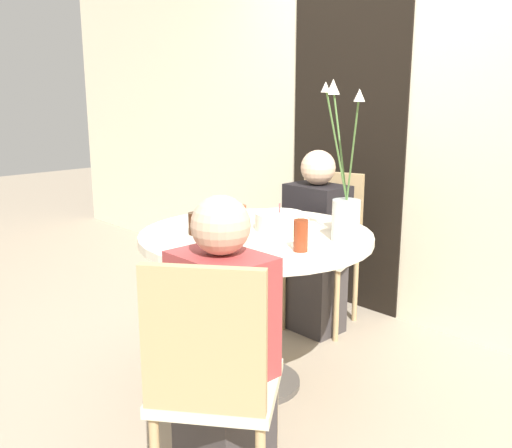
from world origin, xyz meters
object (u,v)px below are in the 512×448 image
at_px(drink_glass_0, 196,224).
at_px(person_guest, 316,248).
at_px(drink_glass_4, 340,216).
at_px(person_woman, 223,359).
at_px(chair_near_front, 326,239).
at_px(birthday_cake, 280,221).
at_px(chair_left_flank, 212,376).
at_px(drink_glass_3, 234,227).
at_px(side_plate, 221,219).
at_px(flower_vase, 345,203).
at_px(drink_glass_2, 239,220).
at_px(drink_glass_1, 301,236).

height_order(drink_glass_0, person_guest, person_guest).
height_order(drink_glass_4, person_guest, person_guest).
distance_m(drink_glass_4, person_woman, 1.00).
distance_m(chair_near_front, drink_glass_0, 1.14).
xyz_separation_m(drink_glass_4, person_guest, (-0.48, 0.40, -0.33)).
distance_m(birthday_cake, drink_glass_4, 0.28).
bearing_deg(chair_left_flank, drink_glass_3, -84.80).
relative_size(side_plate, person_guest, 0.19).
relative_size(flower_vase, drink_glass_4, 5.09).
distance_m(flower_vase, person_woman, 0.90).
height_order(side_plate, drink_glass_2, drink_glass_2).
height_order(birthday_cake, flower_vase, flower_vase).
relative_size(side_plate, person_woman, 0.19).
relative_size(side_plate, drink_glass_2, 1.55).
bearing_deg(drink_glass_4, side_plate, -153.47).
bearing_deg(drink_glass_4, birthday_cake, -134.76).
height_order(chair_near_front, drink_glass_0, chair_near_front).
relative_size(chair_left_flank, side_plate, 4.40).
xyz_separation_m(chair_left_flank, side_plate, (-0.87, 0.77, 0.25)).
height_order(side_plate, drink_glass_1, drink_glass_1).
relative_size(chair_near_front, drink_glass_4, 6.88).
bearing_deg(person_guest, birthday_cake, -64.97).
relative_size(birthday_cake, drink_glass_0, 2.30).
xyz_separation_m(birthday_cake, drink_glass_3, (0.03, -0.31, 0.03)).
xyz_separation_m(flower_vase, drink_glass_1, (-0.02, -0.26, -0.10)).
distance_m(drink_glass_0, drink_glass_4, 0.67).
relative_size(birthday_cake, person_woman, 0.21).
bearing_deg(flower_vase, chair_near_front, 133.94).
bearing_deg(drink_glass_3, chair_near_front, 108.70).
relative_size(chair_left_flank, flower_vase, 1.35).
height_order(chair_near_front, flower_vase, flower_vase).
bearing_deg(side_plate, drink_glass_0, -62.40).
bearing_deg(person_woman, flower_vase, 96.76).
relative_size(birthday_cake, side_plate, 1.09).
relative_size(chair_left_flank, person_guest, 0.85).
distance_m(flower_vase, side_plate, 0.71).
relative_size(side_plate, drink_glass_0, 2.10).
bearing_deg(birthday_cake, flower_vase, 10.27).
bearing_deg(drink_glass_2, person_guest, 105.12).
relative_size(side_plate, drink_glass_4, 1.56).
bearing_deg(chair_left_flank, drink_glass_4, -110.45).
distance_m(flower_vase, drink_glass_2, 0.49).
distance_m(chair_near_front, drink_glass_3, 1.16).
distance_m(side_plate, person_guest, 0.73).
bearing_deg(drink_glass_4, chair_left_flank, -72.67).
bearing_deg(drink_glass_3, birthday_cake, 95.17).
bearing_deg(side_plate, person_woman, -39.98).
xyz_separation_m(chair_near_front, person_guest, (0.05, -0.15, -0.02)).
xyz_separation_m(chair_near_front, birthday_cake, (0.33, -0.75, 0.29)).
xyz_separation_m(drink_glass_1, person_woman, (0.11, -0.52, -0.33)).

